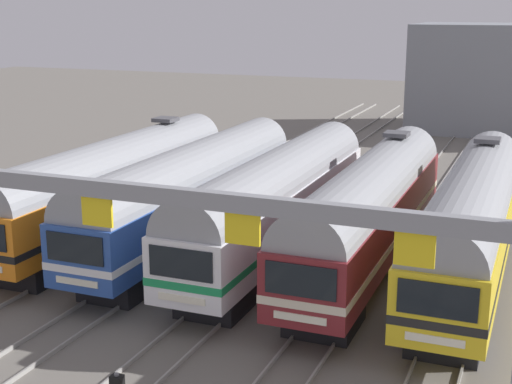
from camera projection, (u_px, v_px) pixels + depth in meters
name	position (u px, v px, depth m)	size (l,w,h in m)	color
ground_plane	(277.00, 257.00, 32.54)	(160.00, 160.00, 0.00)	slate
track_bed	(367.00, 175.00, 47.81)	(17.83, 70.00, 0.15)	gray
commuter_train_orange	(116.00, 182.00, 34.82)	(2.88, 18.06, 5.05)	orange
commuter_train_blue	(193.00, 190.00, 33.35)	(2.88, 18.06, 4.77)	#284C9E
commuter_train_white	(277.00, 198.00, 31.88)	(2.88, 18.06, 4.77)	white
commuter_train_maroon	(370.00, 207.00, 30.41)	(2.88, 18.06, 5.05)	maroon
commuter_train_yellow	(472.00, 218.00, 28.93)	(2.88, 18.06, 5.05)	gold
catenary_gantry	(98.00, 226.00, 19.11)	(21.56, 0.44, 6.97)	gray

